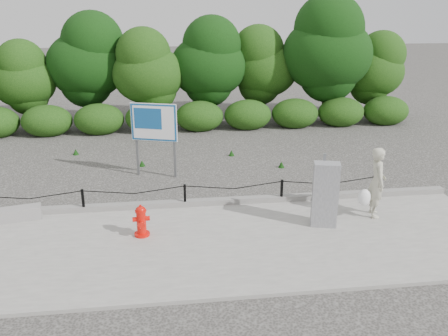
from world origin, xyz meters
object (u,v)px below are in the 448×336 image
pedestrian (376,183)px  concrete_block (20,214)px  fire_hydrant (141,221)px  advertising_sign (154,126)px  utility_cabinet (325,194)px

pedestrian → concrete_block: bearing=94.4°
fire_hydrant → advertising_sign: bearing=81.9°
utility_cabinet → advertising_sign: size_ratio=0.75×
pedestrian → utility_cabinet: size_ratio=1.02×
fire_hydrant → pedestrian: 5.57m
concrete_block → advertising_sign: size_ratio=0.43×
pedestrian → utility_cabinet: 1.41m
concrete_block → advertising_sign: (3.20, 2.78, 1.34)m
utility_cabinet → advertising_sign: (-3.88, 3.98, 0.73)m
utility_cabinet → advertising_sign: 5.60m
utility_cabinet → concrete_block: bearing=-175.1°
pedestrian → advertising_sign: size_ratio=0.77×
concrete_block → utility_cabinet: 7.21m
concrete_block → pedestrian: bearing=-5.8°
concrete_block → utility_cabinet: bearing=-9.6°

